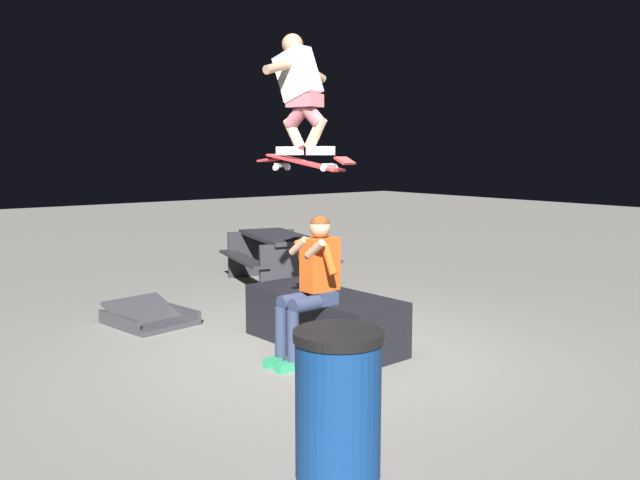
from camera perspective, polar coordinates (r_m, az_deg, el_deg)
name	(u,v)px	position (r m, az deg, el deg)	size (l,w,h in m)	color
ground_plane	(320,352)	(6.47, -0.02, -9.87)	(40.00, 40.00, 0.00)	gray
ledge_box_main	(323,319)	(6.64, 0.31, -6.98)	(1.76, 0.71, 0.54)	black
person_sitting_on_ledge	(311,280)	(6.04, -0.80, -3.52)	(0.59, 0.76, 1.38)	#2D3856
skateboard	(305,163)	(6.13, -1.34, 6.81)	(1.03, 0.48, 0.16)	#B72D2D
skater_airborne	(300,89)	(6.19, -1.79, 13.18)	(0.64, 0.87, 1.12)	white
kicker_ramp	(150,319)	(7.74, -14.75, -6.75)	(1.01, 0.90, 0.33)	#38383D
picnic_table_back	(278,251)	(9.68, -3.71, -0.99)	(1.98, 1.72, 0.75)	#28282D
trash_bin	(338,403)	(4.00, 1.60, -14.18)	(0.54, 0.54, 0.90)	navy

